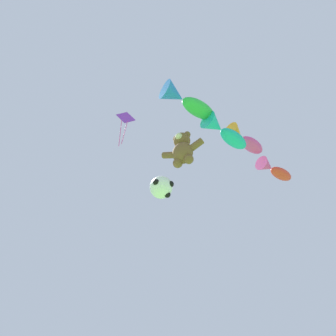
# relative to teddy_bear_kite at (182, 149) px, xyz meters

# --- Properties ---
(teddy_bear_kite) EXTENTS (1.69, 0.75, 1.72)m
(teddy_bear_kite) POSITION_rel_teddy_bear_kite_xyz_m (0.00, 0.00, 0.00)
(teddy_bear_kite) COLOR brown
(soccer_ball_kite) EXTENTS (0.83, 0.83, 0.77)m
(soccer_ball_kite) POSITION_rel_teddy_bear_kite_xyz_m (-0.75, -0.19, -1.75)
(soccer_ball_kite) COLOR white
(fish_kite_emerald) EXTENTS (1.83, 2.39, 0.83)m
(fish_kite_emerald) POSITION_rel_teddy_bear_kite_xyz_m (0.63, -0.84, 1.61)
(fish_kite_emerald) COLOR green
(fish_kite_teal) EXTENTS (1.60, 2.38, 0.80)m
(fish_kite_teal) POSITION_rel_teddy_bear_kite_xyz_m (1.50, 0.98, 1.31)
(fish_kite_teal) COLOR #19ADB2
(fish_kite_magenta) EXTENTS (1.55, 2.20, 0.79)m
(fish_kite_magenta) POSITION_rel_teddy_bear_kite_xyz_m (2.10, 2.34, 1.99)
(fish_kite_magenta) COLOR #E53F9E
(fish_kite_crimson) EXTENTS (1.58, 2.07, 0.72)m
(fish_kite_crimson) POSITION_rel_teddy_bear_kite_xyz_m (2.89, 4.35, 1.49)
(fish_kite_crimson) COLOR red
(diamond_kite) EXTENTS (0.72, 0.74, 2.75)m
(diamond_kite) POSITION_rel_teddy_bear_kite_xyz_m (-2.83, -0.28, 3.37)
(diamond_kite) COLOR purple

